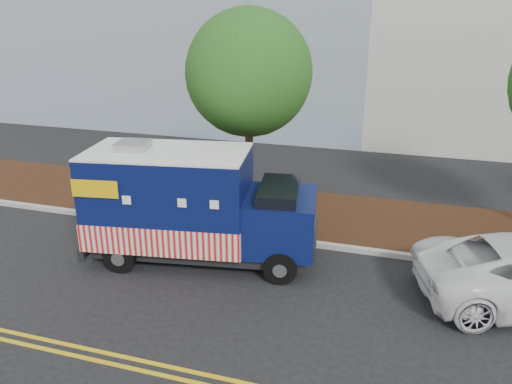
% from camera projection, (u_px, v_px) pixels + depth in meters
% --- Properties ---
extents(ground, '(120.00, 120.00, 0.00)m').
position_uv_depth(ground, '(241.00, 260.00, 13.50)').
color(ground, black).
rests_on(ground, ground).
extents(curb, '(120.00, 0.18, 0.15)m').
position_uv_depth(curb, '(256.00, 236.00, 14.73)').
color(curb, '#9E9E99').
rests_on(curb, ground).
extents(mulch_strip, '(120.00, 4.00, 0.15)m').
position_uv_depth(mulch_strip, '(274.00, 210.00, 16.61)').
color(mulch_strip, black).
rests_on(mulch_strip, ground).
extents(centerline_near, '(120.00, 0.10, 0.01)m').
position_uv_depth(centerline_near, '(166.00, 366.00, 9.51)').
color(centerline_near, gold).
rests_on(centerline_near, ground).
extents(centerline_far, '(120.00, 0.10, 0.01)m').
position_uv_depth(centerline_far, '(160.00, 375.00, 9.29)').
color(centerline_far, gold).
rests_on(centerline_far, ground).
extents(tree_b, '(3.92, 3.92, 6.49)m').
position_uv_depth(tree_b, '(249.00, 73.00, 15.32)').
color(tree_b, '#38281C').
rests_on(tree_b, ground).
extents(sign_post, '(0.06, 0.06, 2.40)m').
position_uv_depth(sign_post, '(214.00, 194.00, 14.84)').
color(sign_post, '#473828').
rests_on(sign_post, ground).
extents(food_truck, '(6.35, 3.16, 3.21)m').
position_uv_depth(food_truck, '(190.00, 208.00, 13.16)').
color(food_truck, black).
rests_on(food_truck, ground).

